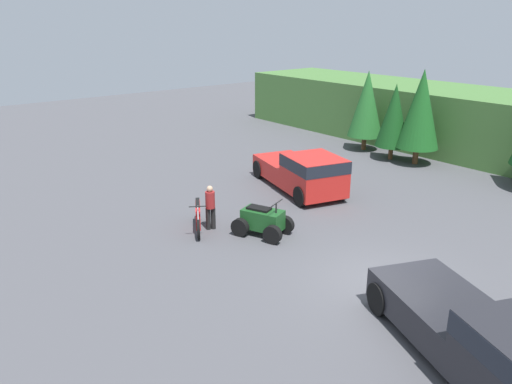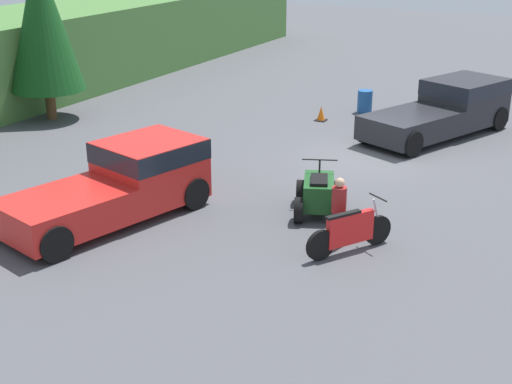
# 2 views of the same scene
# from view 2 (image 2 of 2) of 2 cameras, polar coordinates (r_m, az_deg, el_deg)

# --- Properties ---
(ground_plane) EXTENTS (80.00, 80.00, 0.00)m
(ground_plane) POSITION_cam_2_polar(r_m,az_deg,el_deg) (23.01, 8.62, 2.72)
(ground_plane) COLOR #4C4C51
(tree_right) EXTENTS (2.75, 2.75, 6.24)m
(tree_right) POSITION_cam_2_polar(r_m,az_deg,el_deg) (27.77, -16.74, 12.98)
(tree_right) COLOR brown
(tree_right) RESTS_ON ground_plane
(pickup_truck_red) EXTENTS (5.66, 3.45, 1.81)m
(pickup_truck_red) POSITION_cam_2_polar(r_m,az_deg,el_deg) (18.28, -10.55, 0.92)
(pickup_truck_red) COLOR red
(pickup_truck_red) RESTS_ON ground_plane
(pickup_truck_second) EXTENTS (6.33, 4.26, 1.81)m
(pickup_truck_second) POSITION_cam_2_polar(r_m,az_deg,el_deg) (26.10, 15.07, 6.61)
(pickup_truck_second) COLOR #232328
(pickup_truck_second) RESTS_ON ground_plane
(dirt_bike) EXTENTS (2.04, 1.34, 1.20)m
(dirt_bike) POSITION_cam_2_polar(r_m,az_deg,el_deg) (16.28, 7.53, -3.16)
(dirt_bike) COLOR black
(dirt_bike) RESTS_ON ground_plane
(quad_atv) EXTENTS (2.24, 1.82, 1.30)m
(quad_atv) POSITION_cam_2_polar(r_m,az_deg,el_deg) (18.34, 5.03, -0.21)
(quad_atv) COLOR black
(quad_atv) RESTS_ON ground_plane
(rider_person) EXTENTS (0.44, 0.44, 1.66)m
(rider_person) POSITION_cam_2_polar(r_m,az_deg,el_deg) (16.45, 6.63, -1.36)
(rider_person) COLOR black
(rider_person) RESTS_ON ground_plane
(traffic_cone) EXTENTS (0.42, 0.42, 0.55)m
(traffic_cone) POSITION_cam_2_polar(r_m,az_deg,el_deg) (27.14, 5.23, 6.23)
(traffic_cone) COLOR black
(traffic_cone) RESTS_ON ground_plane
(steel_barrel) EXTENTS (0.58, 0.58, 0.88)m
(steel_barrel) POSITION_cam_2_polar(r_m,az_deg,el_deg) (28.50, 8.70, 7.18)
(steel_barrel) COLOR #1E5193
(steel_barrel) RESTS_ON ground_plane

